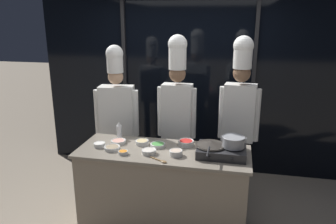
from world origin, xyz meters
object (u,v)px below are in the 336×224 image
object	(u,v)px
prep_bowl_ginger	(142,142)
prep_bowl_bell_pepper	(186,143)
chef_sous	(177,103)
serving_spoon_slotted	(161,161)
prep_bowl_rice	(100,144)
prep_bowl_carrots	(123,152)
prep_bowl_onion	(149,151)
chef_line	(240,105)
stock_pot	(233,141)
chef_head	(117,110)
prep_bowl_mushrooms	(112,148)
prep_bowl_chicken	(176,152)
squeeze_bottle_clear	(119,130)
frying_pan	(211,143)
portable_stove	(221,151)
prep_bowl_shrimp	(118,141)

from	to	relation	value
prep_bowl_ginger	prep_bowl_bell_pepper	world-z (taller)	prep_bowl_bell_pepper
chef_sous	serving_spoon_slotted	bearing A→B (deg)	92.17
prep_bowl_rice	prep_bowl_carrots	distance (m)	0.34
prep_bowl_onion	chef_line	xyz separation A→B (m)	(0.89, 0.79, 0.33)
stock_pot	chef_head	bearing A→B (deg)	155.71
prep_bowl_mushrooms	chef_head	bearing A→B (deg)	106.40
prep_bowl_chicken	prep_bowl_ginger	bearing A→B (deg)	152.39
prep_bowl_bell_pepper	chef_line	world-z (taller)	chef_line
squeeze_bottle_clear	prep_bowl_ginger	distance (m)	0.35
stock_pot	chef_line	xyz separation A→B (m)	(0.05, 0.68, 0.20)
frying_pan	prep_bowl_rice	distance (m)	1.19
prep_bowl_onion	chef_sous	size ratio (longest dim) A/B	0.07
frying_pan	prep_bowl_ginger	bearing A→B (deg)	170.98
stock_pot	squeeze_bottle_clear	size ratio (longest dim) A/B	1.32
prep_bowl_onion	prep_bowl_bell_pepper	world-z (taller)	prep_bowl_bell_pepper
chef_sous	prep_bowl_chicken	bearing A→B (deg)	100.91
prep_bowl_ginger	chef_sous	world-z (taller)	chef_sous
prep_bowl_chicken	chef_sous	world-z (taller)	chef_sous
prep_bowl_ginger	chef_sous	xyz separation A→B (m)	(0.29, 0.54, 0.32)
prep_bowl_bell_pepper	prep_bowl_carrots	xyz separation A→B (m)	(-0.59, -0.37, -0.01)
portable_stove	chef_sous	xyz separation A→B (m)	(-0.58, 0.65, 0.30)
portable_stove	chef_line	size ratio (longest dim) A/B	0.24
prep_bowl_chicken	chef_head	xyz separation A→B (m)	(-0.91, 0.77, 0.18)
prep_bowl_onion	chef_head	distance (m)	1.02
portable_stove	chef_line	distance (m)	0.76
prep_bowl_shrimp	chef_sous	distance (m)	0.85
prep_bowl_shrimp	prep_bowl_carrots	size ratio (longest dim) A/B	1.65
prep_bowl_rice	chef_sous	world-z (taller)	chef_sous
squeeze_bottle_clear	chef_sous	bearing A→B (deg)	33.46
portable_stove	prep_bowl_bell_pepper	distance (m)	0.44
portable_stove	prep_bowl_carrots	bearing A→B (deg)	-169.48
portable_stove	stock_pot	bearing A→B (deg)	0.14
chef_head	chef_line	bearing A→B (deg)	172.72
squeeze_bottle_clear	chef_line	bearing A→B (deg)	17.45
prep_bowl_carrots	stock_pot	bearing A→B (deg)	9.48
serving_spoon_slotted	prep_bowl_ginger	bearing A→B (deg)	128.30
prep_bowl_carrots	chef_sous	xyz separation A→B (m)	(0.40, 0.84, 0.33)
prep_bowl_ginger	chef_sous	distance (m)	0.69
prep_bowl_chicken	prep_bowl_mushrooms	bearing A→B (deg)	179.36
prep_bowl_ginger	squeeze_bottle_clear	bearing A→B (deg)	156.18
chef_head	prep_bowl_mushrooms	bearing A→B (deg)	98.64
stock_pot	prep_bowl_shrimp	bearing A→B (deg)	175.61
frying_pan	squeeze_bottle_clear	bearing A→B (deg)	166.42
prep_bowl_ginger	frying_pan	bearing A→B (deg)	-9.02
prep_bowl_rice	prep_bowl_carrots	xyz separation A→B (m)	(0.32, -0.13, -0.01)
frying_pan	chef_line	size ratio (longest dim) A/B	0.26
serving_spoon_slotted	chef_head	world-z (taller)	chef_head
serving_spoon_slotted	chef_head	bearing A→B (deg)	130.39
prep_bowl_bell_pepper	serving_spoon_slotted	xyz separation A→B (m)	(-0.17, -0.46, -0.03)
squeeze_bottle_clear	prep_bowl_onion	distance (m)	0.59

